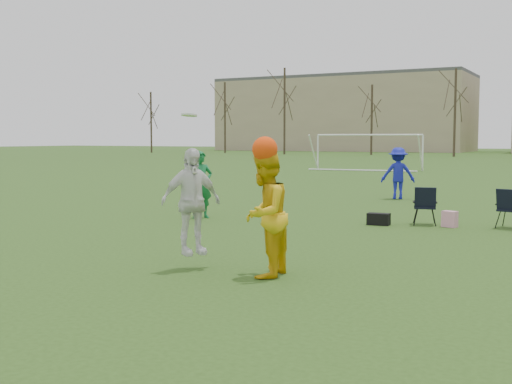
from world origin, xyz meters
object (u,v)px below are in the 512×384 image
Objects in this scene: fielder_blue at (398,173)px; goal_left at (369,142)px; center_contest at (238,208)px; fielder_green_near at (201,185)px.

goal_left is at bearing -90.21° from fielder_blue.
fielder_blue is 0.71× the size of center_contest.
goal_left is at bearing 39.91° from fielder_green_near.
goal_left is (-8.94, 33.71, 0.85)m from center_contest.
fielder_blue is at bearing 95.30° from center_contest.
fielder_green_near is at bearing 127.76° from center_contest.
center_contest reaches higher than goal_left.
fielder_blue is (3.22, 8.00, 0.00)m from fielder_green_near.
fielder_green_near is 8.62m from fielder_blue.
fielder_green_near is 0.99× the size of fielder_blue.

